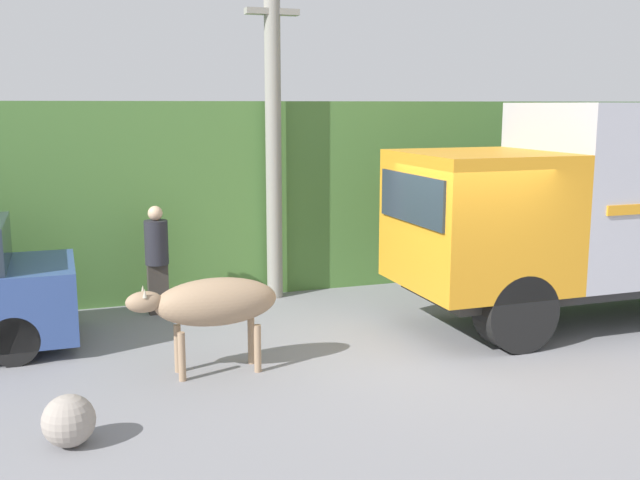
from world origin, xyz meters
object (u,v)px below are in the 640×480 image
cargo_truck (629,201)px  roadside_rock (69,421)px  pedestrian_on_hill (157,255)px  utility_pole (273,134)px  brown_cow (213,303)px

cargo_truck → roadside_rock: (-8.42, -1.97, -1.59)m
pedestrian_on_hill → utility_pole: size_ratio=0.32×
cargo_truck → utility_pole: size_ratio=1.30×
pedestrian_on_hill → utility_pole: (2.07, 0.40, 1.89)m
brown_cow → roadside_rock: bearing=-137.4°
pedestrian_on_hill → roadside_rock: (-1.45, -4.56, -0.70)m
cargo_truck → brown_cow: (-6.65, -0.39, -0.95)m
cargo_truck → brown_cow: cargo_truck is taller
cargo_truck → roadside_rock: size_ratio=13.57×
cargo_truck → pedestrian_on_hill: (-6.97, 2.59, -0.89)m
roadside_rock → brown_cow: bearing=41.7°
brown_cow → roadside_rock: brown_cow is taller
cargo_truck → brown_cow: bearing=-178.0°
cargo_truck → pedestrian_on_hill: 7.49m
pedestrian_on_hill → utility_pole: bearing=-169.6°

